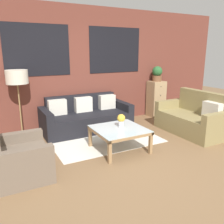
{
  "coord_description": "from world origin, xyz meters",
  "views": [
    {
      "loc": [
        -1.99,
        -2.99,
        1.79
      ],
      "look_at": [
        0.24,
        1.24,
        0.55
      ],
      "focal_mm": 38.0,
      "sensor_mm": 36.0,
      "label": 1
    }
  ],
  "objects_px": {
    "couch_dark": "(86,118)",
    "drawer_cabinet": "(156,99)",
    "armchair_corner": "(18,159)",
    "flower_vase": "(121,120)",
    "floor_lamp": "(17,79)",
    "potted_plant": "(157,74)",
    "coffee_table": "(119,132)",
    "settee_vintage": "(193,119)"
  },
  "relations": [
    {
      "from": "settee_vintage",
      "to": "drawer_cabinet",
      "type": "distance_m",
      "value": 1.54
    },
    {
      "from": "potted_plant",
      "to": "drawer_cabinet",
      "type": "bearing_deg",
      "value": -90.0
    },
    {
      "from": "floor_lamp",
      "to": "potted_plant",
      "type": "relative_size",
      "value": 3.48
    },
    {
      "from": "couch_dark",
      "to": "armchair_corner",
      "type": "relative_size",
      "value": 2.31
    },
    {
      "from": "floor_lamp",
      "to": "flower_vase",
      "type": "distance_m",
      "value": 2.26
    },
    {
      "from": "couch_dark",
      "to": "armchair_corner",
      "type": "xyz_separation_m",
      "value": [
        -1.68,
        -1.54,
        -0.01
      ]
    },
    {
      "from": "couch_dark",
      "to": "potted_plant",
      "type": "bearing_deg",
      "value": 5.76
    },
    {
      "from": "drawer_cabinet",
      "to": "potted_plant",
      "type": "relative_size",
      "value": 2.39
    },
    {
      "from": "settee_vintage",
      "to": "armchair_corner",
      "type": "distance_m",
      "value": 3.71
    },
    {
      "from": "floor_lamp",
      "to": "drawer_cabinet",
      "type": "xyz_separation_m",
      "value": [
        3.58,
        0.06,
        -0.75
      ]
    },
    {
      "from": "flower_vase",
      "to": "potted_plant",
      "type": "bearing_deg",
      "value": 37.38
    },
    {
      "from": "flower_vase",
      "to": "settee_vintage",
      "type": "bearing_deg",
      "value": 0.48
    },
    {
      "from": "couch_dark",
      "to": "drawer_cabinet",
      "type": "bearing_deg",
      "value": 5.76
    },
    {
      "from": "potted_plant",
      "to": "flower_vase",
      "type": "xyz_separation_m",
      "value": [
        -2.02,
        -1.54,
        -0.63
      ]
    },
    {
      "from": "drawer_cabinet",
      "to": "floor_lamp",
      "type": "bearing_deg",
      "value": -179.01
    },
    {
      "from": "couch_dark",
      "to": "coffee_table",
      "type": "xyz_separation_m",
      "value": [
        0.1,
        -1.38,
        0.07
      ]
    },
    {
      "from": "coffee_table",
      "to": "drawer_cabinet",
      "type": "bearing_deg",
      "value": 37.42
    },
    {
      "from": "settee_vintage",
      "to": "flower_vase",
      "type": "xyz_separation_m",
      "value": [
        -1.85,
        -0.02,
        0.25
      ]
    },
    {
      "from": "armchair_corner",
      "to": "flower_vase",
      "type": "bearing_deg",
      "value": 6.84
    },
    {
      "from": "settee_vintage",
      "to": "flower_vase",
      "type": "height_order",
      "value": "settee_vintage"
    },
    {
      "from": "flower_vase",
      "to": "floor_lamp",
      "type": "bearing_deg",
      "value": 136.66
    },
    {
      "from": "settee_vintage",
      "to": "coffee_table",
      "type": "distance_m",
      "value": 1.93
    },
    {
      "from": "couch_dark",
      "to": "potted_plant",
      "type": "relative_size",
      "value": 4.94
    },
    {
      "from": "drawer_cabinet",
      "to": "couch_dark",
      "type": "bearing_deg",
      "value": -174.24
    },
    {
      "from": "floor_lamp",
      "to": "potted_plant",
      "type": "bearing_deg",
      "value": 0.99
    },
    {
      "from": "armchair_corner",
      "to": "flower_vase",
      "type": "xyz_separation_m",
      "value": [
        1.85,
        0.22,
        0.28
      ]
    },
    {
      "from": "armchair_corner",
      "to": "flower_vase",
      "type": "height_order",
      "value": "armchair_corner"
    },
    {
      "from": "couch_dark",
      "to": "drawer_cabinet",
      "type": "xyz_separation_m",
      "value": [
        2.19,
        0.22,
        0.2
      ]
    },
    {
      "from": "settee_vintage",
      "to": "drawer_cabinet",
      "type": "relative_size",
      "value": 1.58
    },
    {
      "from": "drawer_cabinet",
      "to": "flower_vase",
      "type": "distance_m",
      "value": 2.54
    },
    {
      "from": "coffee_table",
      "to": "drawer_cabinet",
      "type": "height_order",
      "value": "drawer_cabinet"
    },
    {
      "from": "coffee_table",
      "to": "drawer_cabinet",
      "type": "distance_m",
      "value": 2.63
    },
    {
      "from": "floor_lamp",
      "to": "settee_vintage",
      "type": "bearing_deg",
      "value": -23.16
    },
    {
      "from": "armchair_corner",
      "to": "settee_vintage",
      "type": "bearing_deg",
      "value": 3.67
    },
    {
      "from": "couch_dark",
      "to": "settee_vintage",
      "type": "xyz_separation_m",
      "value": [
        2.03,
        -1.3,
        0.02
      ]
    },
    {
      "from": "settee_vintage",
      "to": "floor_lamp",
      "type": "xyz_separation_m",
      "value": [
        -3.42,
        1.46,
        0.92
      ]
    },
    {
      "from": "coffee_table",
      "to": "flower_vase",
      "type": "distance_m",
      "value": 0.22
    },
    {
      "from": "coffee_table",
      "to": "flower_vase",
      "type": "bearing_deg",
      "value": 38.48
    },
    {
      "from": "potted_plant",
      "to": "coffee_table",
      "type": "bearing_deg",
      "value": -142.58
    },
    {
      "from": "drawer_cabinet",
      "to": "potted_plant",
      "type": "height_order",
      "value": "potted_plant"
    },
    {
      "from": "couch_dark",
      "to": "armchair_corner",
      "type": "distance_m",
      "value": 2.28
    },
    {
      "from": "floor_lamp",
      "to": "drawer_cabinet",
      "type": "relative_size",
      "value": 1.45
    }
  ]
}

